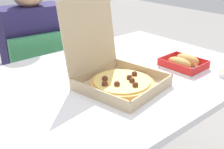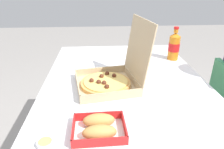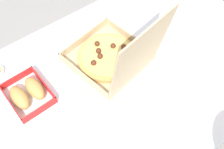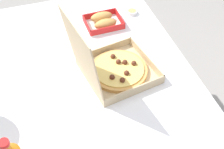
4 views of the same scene
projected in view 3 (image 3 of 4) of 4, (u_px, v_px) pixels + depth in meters
ground_plane at (120, 139)px, 1.75m from camera, size 10.00×10.00×0.00m
dining_table at (124, 85)px, 1.19m from camera, size 1.37×0.88×0.76m
pizza_box_open at (113, 56)px, 1.12m from camera, size 0.35×0.39×0.34m
bread_side_box at (28, 93)px, 1.05m from camera, size 0.16×0.19×0.06m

